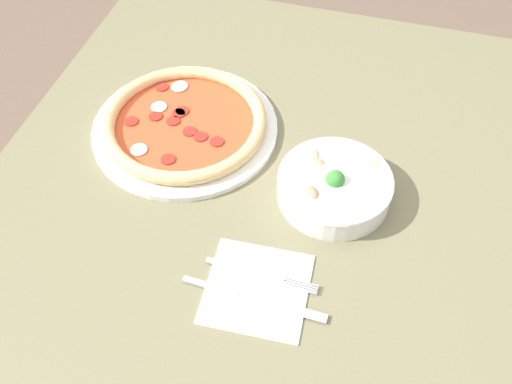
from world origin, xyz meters
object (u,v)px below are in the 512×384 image
object	(u,v)px
bowl	(334,185)
knife	(247,297)
pizza	(185,124)
fork	(260,274)

from	to	relation	value
bowl	knife	bearing A→B (deg)	-20.35
pizza	bowl	xyz separation A→B (m)	(0.08, 0.31, 0.01)
pizza	fork	distance (m)	0.36
fork	knife	distance (m)	0.04
pizza	bowl	size ratio (longest dim) A/B	1.79
pizza	fork	size ratio (longest dim) A/B	1.95
pizza	knife	bearing A→B (deg)	34.49
bowl	pizza	bearing A→B (deg)	-105.07
pizza	fork	xyz separation A→B (m)	(0.27, 0.23, -0.01)
knife	bowl	bearing A→B (deg)	71.55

